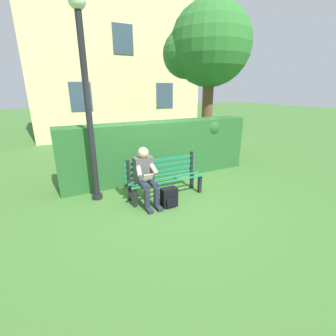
{
  "coord_description": "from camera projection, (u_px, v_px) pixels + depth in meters",
  "views": [
    {
      "loc": [
        2.1,
        4.26,
        2.25
      ],
      "look_at": [
        0.0,
        0.1,
        0.69
      ],
      "focal_mm": 25.16,
      "sensor_mm": 36.0,
      "label": 1
    }
  ],
  "objects": [
    {
      "name": "building_facade",
      "position": [
        115.0,
        63.0,
        11.69
      ],
      "size": [
        7.99,
        2.98,
        6.94
      ],
      "color": "beige",
      "rests_on": "ground"
    },
    {
      "name": "lamp_post",
      "position": [
        86.0,
        86.0,
        4.37
      ],
      "size": [
        0.3,
        0.3,
        3.82
      ],
      "color": "black",
      "rests_on": "ground"
    },
    {
      "name": "ground",
      "position": [
        166.0,
        196.0,
        5.22
      ],
      "size": [
        60.0,
        60.0,
        0.0
      ],
      "primitive_type": "plane",
      "color": "#3D6B2D"
    },
    {
      "name": "person_seated",
      "position": [
        146.0,
        175.0,
        4.72
      ],
      "size": [
        0.44,
        0.73,
        1.16
      ],
      "color": "#4C4C51",
      "rests_on": "ground"
    },
    {
      "name": "backpack",
      "position": [
        169.0,
        197.0,
        4.71
      ],
      "size": [
        0.31,
        0.26,
        0.39
      ],
      "color": "black",
      "rests_on": "ground"
    },
    {
      "name": "tree",
      "position": [
        206.0,
        48.0,
        7.26
      ],
      "size": [
        2.61,
        2.49,
        4.79
      ],
      "color": "brown",
      "rests_on": "ground"
    },
    {
      "name": "park_bench",
      "position": [
        164.0,
        176.0,
        5.15
      ],
      "size": [
        1.71,
        0.49,
        0.88
      ],
      "color": "black",
      "rests_on": "ground"
    },
    {
      "name": "hedge_backdrop",
      "position": [
        161.0,
        149.0,
        6.2
      ],
      "size": [
        5.04,
        0.67,
        1.52
      ],
      "color": "#265B28",
      "rests_on": "ground"
    }
  ]
}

